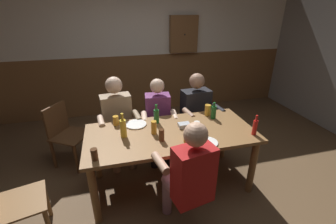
{
  "coord_description": "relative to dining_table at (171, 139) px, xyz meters",
  "views": [
    {
      "loc": [
        -0.62,
        -2.22,
        2.09
      ],
      "look_at": [
        0.0,
        0.18,
        0.95
      ],
      "focal_mm": 24.67,
      "sensor_mm": 36.0,
      "label": 1
    }
  ],
  "objects": [
    {
      "name": "dining_table",
      "position": [
        0.0,
        0.0,
        0.0
      ],
      "size": [
        1.95,
        0.89,
        0.76
      ],
      "color": "brown",
      "rests_on": "ground_plane"
    },
    {
      "name": "pint_glass_1",
      "position": [
        -0.2,
        0.02,
        0.18
      ],
      "size": [
        0.06,
        0.06,
        0.16
      ],
      "primitive_type": "cylinder",
      "color": "gold",
      "rests_on": "dining_table"
    },
    {
      "name": "pint_glass_6",
      "position": [
        0.59,
        0.31,
        0.17
      ],
      "size": [
        0.08,
        0.08,
        0.15
      ],
      "primitive_type": "cylinder",
      "color": "gold",
      "rests_on": "dining_table"
    },
    {
      "name": "chair_empty_near_left",
      "position": [
        -1.3,
        0.82,
        -0.18
      ],
      "size": [
        0.61,
        0.61,
        0.88
      ],
      "rotation": [
        0.0,
        0.0,
        -2.13
      ],
      "color": "brown",
      "rests_on": "ground_plane"
    },
    {
      "name": "pint_glass_4",
      "position": [
        -0.84,
        -0.33,
        0.16
      ],
      "size": [
        0.06,
        0.06,
        0.12
      ],
      "primitive_type": "cylinder",
      "color": "#4C2D19",
      "rests_on": "dining_table"
    },
    {
      "name": "chair_empty_near_right",
      "position": [
        -1.62,
        -0.41,
        -0.18
      ],
      "size": [
        0.53,
        0.53,
        0.88
      ],
      "rotation": [
        0.0,
        0.0,
        -1.32
      ],
      "color": "brown",
      "rests_on": "ground_plane"
    },
    {
      "name": "pint_glass_0",
      "position": [
        0.11,
        -0.24,
        0.15
      ],
      "size": [
        0.07,
        0.07,
        0.11
      ],
      "primitive_type": "cylinder",
      "color": "gold",
      "rests_on": "dining_table"
    },
    {
      "name": "condiment_caddy",
      "position": [
        0.18,
        0.08,
        0.12
      ],
      "size": [
        0.14,
        0.1,
        0.05
      ],
      "primitive_type": "cube",
      "color": "#B2B7BC",
      "rests_on": "dining_table"
    },
    {
      "name": "bottle_1",
      "position": [
        -0.12,
        0.27,
        0.2
      ],
      "size": [
        0.07,
        0.07,
        0.24
      ],
      "color": "#195923",
      "rests_on": "dining_table"
    },
    {
      "name": "person_1",
      "position": [
        -0.01,
        0.66,
        -0.01
      ],
      "size": [
        0.52,
        0.57,
        1.18
      ],
      "rotation": [
        0.0,
        0.0,
        3.03
      ],
      "color": "#6B2D66",
      "rests_on": "ground_plane"
    },
    {
      "name": "wall_dart_cabinet",
      "position": [
        0.88,
        2.31,
        0.92
      ],
      "size": [
        0.56,
        0.15,
        0.7
      ],
      "color": "brown"
    },
    {
      "name": "bottle_3",
      "position": [
        0.89,
        -0.29,
        0.2
      ],
      "size": [
        0.05,
        0.05,
        0.24
      ],
      "color": "red",
      "rests_on": "dining_table"
    },
    {
      "name": "bottle_0",
      "position": [
        0.62,
        0.21,
        0.19
      ],
      "size": [
        0.07,
        0.07,
        0.22
      ],
      "color": "#195923",
      "rests_on": "dining_table"
    },
    {
      "name": "person_2",
      "position": [
        0.59,
        0.68,
        0.02
      ],
      "size": [
        0.58,
        0.57,
        1.22
      ],
      "rotation": [
        0.0,
        0.0,
        3.25
      ],
      "color": "black",
      "rests_on": "ground_plane"
    },
    {
      "name": "bottle_2",
      "position": [
        -0.54,
        0.03,
        0.21
      ],
      "size": [
        0.07,
        0.07,
        0.29
      ],
      "color": "gold",
      "rests_on": "dining_table"
    },
    {
      "name": "back_wall_wainscot",
      "position": [
        0.0,
        2.44,
        -0.06
      ],
      "size": [
        6.35,
        0.12,
        1.19
      ],
      "primitive_type": "cube",
      "color": "brown",
      "rests_on": "ground_plane"
    },
    {
      "name": "plate_1",
      "position": [
        -0.37,
        0.28,
        0.11
      ],
      "size": [
        0.26,
        0.26,
        0.01
      ],
      "primitive_type": "cylinder",
      "color": "white",
      "rests_on": "dining_table"
    },
    {
      "name": "person_3",
      "position": [
        -0.01,
        -0.67,
        0.02
      ],
      "size": [
        0.54,
        0.57,
        1.25
      ],
      "rotation": [
        0.0,
        0.0,
        0.19
      ],
      "color": "#AD1919",
      "rests_on": "ground_plane"
    },
    {
      "name": "pint_glass_2",
      "position": [
        0.28,
        -0.09,
        0.17
      ],
      "size": [
        0.07,
        0.07,
        0.14
      ],
      "primitive_type": "cylinder",
      "color": "white",
      "rests_on": "dining_table"
    },
    {
      "name": "ground_plane",
      "position": [
        0.0,
        -0.03,
        -0.66
      ],
      "size": [
        7.62,
        7.62,
        0.0
      ],
      "primitive_type": "plane",
      "color": "brown"
    },
    {
      "name": "back_wall_upper",
      "position": [
        0.0,
        2.44,
        1.27
      ],
      "size": [
        6.35,
        0.12,
        1.46
      ],
      "primitive_type": "cube",
      "color": "silver"
    },
    {
      "name": "plate_0",
      "position": [
        0.31,
        -0.33,
        0.11
      ],
      "size": [
        0.23,
        0.23,
        0.01
      ],
      "primitive_type": "cylinder",
      "color": "white",
      "rests_on": "dining_table"
    },
    {
      "name": "pint_glass_5",
      "position": [
        -0.15,
        -0.15,
        0.17
      ],
      "size": [
        0.06,
        0.06,
        0.14
      ],
      "primitive_type": "cylinder",
      "color": "#4C2D19",
      "rests_on": "dining_table"
    },
    {
      "name": "pint_glass_3",
      "position": [
        -0.61,
        0.34,
        0.16
      ],
      "size": [
        0.07,
        0.07,
        0.12
      ],
      "primitive_type": "cylinder",
      "color": "gold",
      "rests_on": "dining_table"
    },
    {
      "name": "person_0",
      "position": [
        -0.58,
        0.68,
        0.03
      ],
      "size": [
        0.57,
        0.54,
        1.25
      ],
      "rotation": [
        0.0,
        0.0,
        3.25
      ],
      "color": "#997F60",
      "rests_on": "ground_plane"
    }
  ]
}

